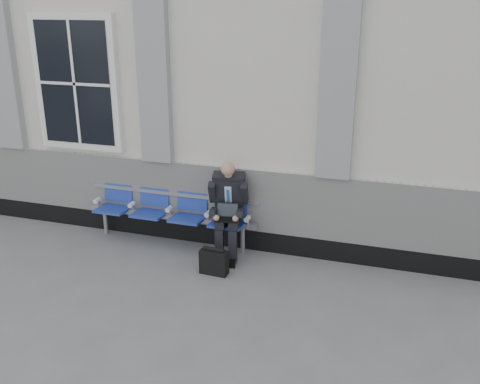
% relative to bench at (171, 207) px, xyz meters
% --- Properties ---
extents(ground, '(70.00, 70.00, 0.00)m').
position_rel_bench_xyz_m(ground, '(-1.82, -1.32, -0.55)').
color(ground, slate).
rests_on(ground, ground).
extents(station_building, '(14.40, 4.40, 4.49)m').
position_rel_bench_xyz_m(station_building, '(-1.84, 2.15, 1.67)').
color(station_building, beige).
rests_on(station_building, ground).
extents(bench, '(2.60, 0.47, 0.91)m').
position_rel_bench_xyz_m(bench, '(0.00, 0.00, 0.00)').
color(bench, '#9EA0A3').
rests_on(bench, ground).
extents(businessman, '(0.57, 0.76, 1.36)m').
position_rel_bench_xyz_m(businessman, '(0.92, -0.13, 0.19)').
color(businessman, black).
rests_on(businessman, ground).
extents(briefcase, '(0.37, 0.17, 0.38)m').
position_rel_bench_xyz_m(briefcase, '(0.93, -0.73, -0.38)').
color(briefcase, black).
rests_on(briefcase, ground).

